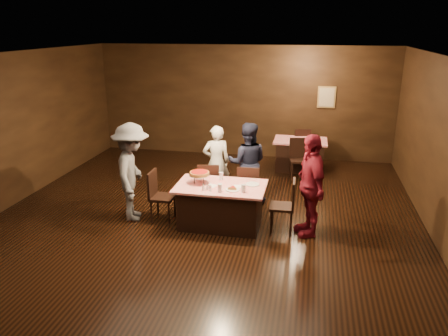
{
  "coord_description": "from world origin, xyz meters",
  "views": [
    {
      "loc": [
        1.85,
        -6.68,
        3.5
      ],
      "look_at": [
        0.34,
        0.75,
        1.0
      ],
      "focal_mm": 35.0,
      "sensor_mm": 36.0,
      "label": 1
    }
  ],
  "objects": [
    {
      "name": "room",
      "position": [
        0.0,
        0.01,
        2.14
      ],
      "size": [
        10.0,
        10.04,
        3.02
      ],
      "color": "black",
      "rests_on": "ground"
    },
    {
      "name": "main_table",
      "position": [
        0.34,
        0.45,
        0.39
      ],
      "size": [
        1.6,
        1.0,
        0.77
      ],
      "primitive_type": "cube",
      "color": "red",
      "rests_on": "ground"
    },
    {
      "name": "back_table",
      "position": [
        1.62,
        4.0,
        0.39
      ],
      "size": [
        1.3,
        0.9,
        0.77
      ],
      "primitive_type": "cube",
      "color": "red",
      "rests_on": "ground"
    },
    {
      "name": "chair_far_left",
      "position": [
        -0.06,
        1.2,
        0.47
      ],
      "size": [
        0.49,
        0.49,
        0.95
      ],
      "primitive_type": "cube",
      "rotation": [
        0.0,
        0.0,
        3.33
      ],
      "color": "black",
      "rests_on": "ground"
    },
    {
      "name": "chair_far_right",
      "position": [
        0.74,
        1.2,
        0.47
      ],
      "size": [
        0.44,
        0.44,
        0.95
      ],
      "primitive_type": "cube",
      "rotation": [
        0.0,
        0.0,
        3.19
      ],
      "color": "black",
      "rests_on": "ground"
    },
    {
      "name": "chair_end_left",
      "position": [
        -0.76,
        0.45,
        0.47
      ],
      "size": [
        0.42,
        0.42,
        0.95
      ],
      "primitive_type": "cube",
      "rotation": [
        0.0,
        0.0,
        1.56
      ],
      "color": "black",
      "rests_on": "ground"
    },
    {
      "name": "chair_end_right",
      "position": [
        1.44,
        0.45,
        0.47
      ],
      "size": [
        0.43,
        0.43,
        0.95
      ],
      "primitive_type": "cube",
      "rotation": [
        0.0,
        0.0,
        -1.54
      ],
      "color": "black",
      "rests_on": "ground"
    },
    {
      "name": "chair_back_near",
      "position": [
        1.62,
        3.3,
        0.47
      ],
      "size": [
        0.49,
        0.49,
        0.95
      ],
      "primitive_type": "cube",
      "rotation": [
        0.0,
        0.0,
        0.19
      ],
      "color": "black",
      "rests_on": "ground"
    },
    {
      "name": "chair_back_far",
      "position": [
        1.62,
        4.6,
        0.47
      ],
      "size": [
        0.5,
        0.5,
        0.95
      ],
      "primitive_type": "cube",
      "rotation": [
        0.0,
        0.0,
        3.36
      ],
      "color": "black",
      "rests_on": "ground"
    },
    {
      "name": "diner_white_jacket",
      "position": [
        -0.03,
        1.76,
        0.78
      ],
      "size": [
        0.66,
        0.55,
        1.55
      ],
      "primitive_type": "imported",
      "rotation": [
        0.0,
        0.0,
        3.51
      ],
      "color": "white",
      "rests_on": "ground"
    },
    {
      "name": "diner_navy_hoodie",
      "position": [
        0.63,
        1.68,
        0.83
      ],
      "size": [
        0.88,
        0.72,
        1.66
      ],
      "primitive_type": "imported",
      "rotation": [
        0.0,
        0.0,
        3.26
      ],
      "color": "black",
      "rests_on": "ground"
    },
    {
      "name": "diner_grey_knit",
      "position": [
        -1.32,
        0.42,
        0.92
      ],
      "size": [
        0.96,
        1.32,
        1.83
      ],
      "primitive_type": "imported",
      "rotation": [
        0.0,
        0.0,
        1.83
      ],
      "color": "#5C5C61",
      "rests_on": "ground"
    },
    {
      "name": "diner_red_shirt",
      "position": [
        1.9,
        0.42,
        0.9
      ],
      "size": [
        0.76,
        1.14,
        1.8
      ],
      "primitive_type": "imported",
      "rotation": [
        0.0,
        0.0,
        -1.24
      ],
      "color": "maroon",
      "rests_on": "ground"
    },
    {
      "name": "pizza_stand",
      "position": [
        -0.06,
        0.5,
        0.95
      ],
      "size": [
        0.38,
        0.38,
        0.22
      ],
      "color": "black",
      "rests_on": "main_table"
    },
    {
      "name": "plate_with_slice",
      "position": [
        0.59,
        0.27,
        0.8
      ],
      "size": [
        0.25,
        0.25,
        0.06
      ],
      "color": "white",
      "rests_on": "main_table"
    },
    {
      "name": "plate_empty",
      "position": [
        0.89,
        0.6,
        0.78
      ],
      "size": [
        0.25,
        0.25,
        0.01
      ],
      "primitive_type": "cylinder",
      "color": "white",
      "rests_on": "main_table"
    },
    {
      "name": "glass_front_left",
      "position": [
        0.39,
        0.15,
        0.84
      ],
      "size": [
        0.08,
        0.08,
        0.14
      ],
      "primitive_type": "cylinder",
      "color": "silver",
      "rests_on": "main_table"
    },
    {
      "name": "glass_front_right",
      "position": [
        0.79,
        0.2,
        0.84
      ],
      "size": [
        0.08,
        0.08,
        0.14
      ],
      "primitive_type": "cylinder",
      "color": "silver",
      "rests_on": "main_table"
    },
    {
      "name": "glass_back",
      "position": [
        0.29,
        0.75,
        0.84
      ],
      "size": [
        0.08,
        0.08,
        0.14
      ],
      "primitive_type": "cylinder",
      "color": "silver",
      "rests_on": "main_table"
    },
    {
      "name": "condiments",
      "position": [
        0.16,
        0.17,
        0.82
      ],
      "size": [
        0.17,
        0.1,
        0.09
      ],
      "color": "silver",
      "rests_on": "main_table"
    },
    {
      "name": "napkin_center",
      "position": [
        0.64,
        0.45,
        0.77
      ],
      "size": [
        0.19,
        0.19,
        0.01
      ],
      "primitive_type": "cube",
      "rotation": [
        0.0,
        0.0,
        0.21
      ],
      "color": "white",
      "rests_on": "main_table"
    },
    {
      "name": "napkin_left",
      "position": [
        0.19,
        0.4,
        0.77
      ],
      "size": [
        0.21,
        0.21,
        0.01
      ],
      "primitive_type": "cube",
      "rotation": [
        0.0,
        0.0,
        -0.35
      ],
      "color": "white",
      "rests_on": "main_table"
    }
  ]
}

